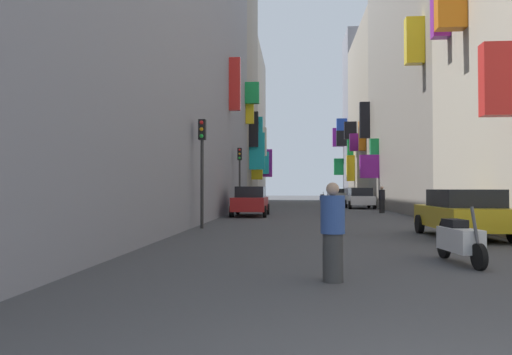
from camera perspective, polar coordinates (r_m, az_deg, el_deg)
name	(u,v)px	position (r m, az deg, el deg)	size (l,w,h in m)	color
ground_plane	(313,210)	(32.75, 6.74, -3.88)	(140.00, 140.00, 0.00)	#424244
building_left_near	(139,33)	(22.50, -13.73, 16.33)	(7.08, 35.28, 16.55)	gray
building_left_mid_a	(215,89)	(41.79, -4.86, 10.36)	(7.30, 4.76, 19.97)	gray
building_left_mid_b	(224,92)	(47.41, -3.76, 10.05)	(7.03, 6.49, 21.68)	gray
building_left_mid_c	(237,128)	(56.82, -2.30, 5.94)	(7.28, 13.47, 17.33)	#B2A899
building_right_mid_a	(438,71)	(33.79, 20.74, 11.74)	(7.38, 18.85, 18.12)	gray
building_right_mid_b	(387,118)	(50.08, 15.26, 6.87)	(7.21, 15.35, 17.17)	#9E9384
building_right_mid_c	(370,117)	(60.88, 13.33, 6.95)	(7.40, 6.31, 20.46)	gray
parked_car_red	(251,201)	(25.87, -0.64, -2.77)	(1.88, 4.13, 1.58)	#B21E1E
parked_car_white	(360,198)	(36.43, 12.22, -2.36)	(1.92, 3.93, 1.52)	white
parked_car_silver	(336,195)	(55.91, 9.49, -2.03)	(1.97, 4.30, 1.45)	#B7B7BC
parked_car_yellow	(462,212)	(15.59, 23.28, -3.80)	(1.97, 4.13, 1.44)	gold
scooter_black	(330,206)	(28.74, 8.78, -3.31)	(0.79, 1.79, 1.13)	black
scooter_white	(460,240)	(10.22, 22.99, -6.82)	(0.57, 1.98, 1.13)	silver
scooter_blue	(322,198)	(52.24, 7.89, -2.42)	(0.66, 1.80, 1.13)	#2D4CAD
scooter_green	(331,200)	(44.15, 8.92, -2.62)	(0.61, 1.87, 1.13)	#287F3D
pedestrian_crossing	(333,233)	(7.68, 9.09, -6.46)	(0.54, 0.54, 1.56)	#3C3C3C
pedestrian_near_left	(382,200)	(29.85, 14.70, -2.56)	(0.52, 0.52, 1.62)	black
traffic_light_near_corner	(240,168)	(29.46, -1.95, 1.11)	(0.26, 0.34, 3.96)	#2D2D2D
traffic_light_far_corner	(202,154)	(17.84, -6.41, 2.82)	(0.26, 0.34, 4.01)	#2D2D2D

